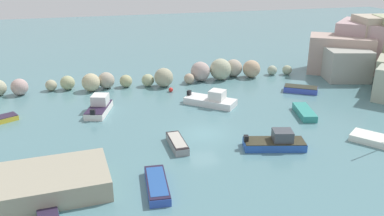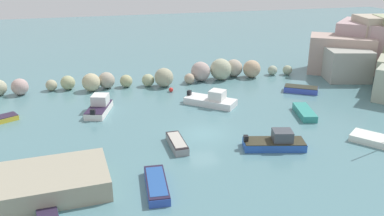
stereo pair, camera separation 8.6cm
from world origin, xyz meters
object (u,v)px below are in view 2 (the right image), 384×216
at_px(moored_boat_0, 276,142).
at_px(moored_boat_2, 99,106).
at_px(moored_boat_9, 305,112).
at_px(channel_buoy, 171,90).
at_px(moored_boat_8, 177,143).
at_px(stone_dock, 39,184).
at_px(moored_boat_10, 48,216).
at_px(moored_boat_3, 157,185).
at_px(moored_boat_6, 301,89).
at_px(moored_boat_1, 4,119).
at_px(moored_boat_5, 212,100).

relative_size(moored_boat_0, moored_boat_2, 1.12).
bearing_deg(moored_boat_9, channel_buoy, -119.58).
height_order(moored_boat_2, moored_boat_8, moored_boat_2).
relative_size(stone_dock, moored_boat_8, 2.45).
bearing_deg(moored_boat_10, moored_boat_8, 118.49).
height_order(moored_boat_3, moored_boat_6, moored_boat_6).
height_order(moored_boat_8, moored_boat_9, moored_boat_8).
bearing_deg(moored_boat_8, moored_boat_9, -76.51).
bearing_deg(moored_boat_6, moored_boat_0, 86.29).
relative_size(moored_boat_6, moored_boat_8, 1.10).
bearing_deg(moored_boat_1, moored_boat_8, -60.64).
bearing_deg(moored_boat_10, moored_boat_0, 97.18).
relative_size(channel_buoy, moored_boat_0, 0.10).
height_order(stone_dock, moored_boat_2, moored_boat_2).
distance_m(moored_boat_6, moored_boat_9, 7.39).
distance_m(stone_dock, moored_boat_5, 20.70).
bearing_deg(moored_boat_8, moored_boat_5, -34.40).
bearing_deg(moored_boat_5, moored_boat_10, -92.09).
xyz_separation_m(moored_boat_6, moored_boat_9, (-3.36, -6.59, -0.02)).
xyz_separation_m(stone_dock, moored_boat_6, (27.34, 14.38, -0.37)).
bearing_deg(moored_boat_10, channel_buoy, 141.30).
height_order(moored_boat_9, moored_boat_10, moored_boat_9).
bearing_deg(moored_boat_9, moored_boat_0, -31.79).
bearing_deg(stone_dock, moored_boat_9, 18.00).
xyz_separation_m(moored_boat_2, moored_boat_3, (2.96, -15.46, -0.28)).
relative_size(moored_boat_0, moored_boat_3, 1.15).
distance_m(moored_boat_0, moored_boat_5, 11.23).
height_order(moored_boat_3, moored_boat_8, moored_boat_8).
bearing_deg(moored_boat_0, moored_boat_1, 166.22).
distance_m(moored_boat_2, moored_boat_10, 17.51).
relative_size(moored_boat_3, moored_boat_9, 1.06).
xyz_separation_m(stone_dock, channel_buoy, (12.87, 18.40, -0.45)).
bearing_deg(moored_boat_0, moored_boat_6, 67.44).
bearing_deg(channel_buoy, moored_boat_2, -151.92).
relative_size(channel_buoy, moored_boat_2, 0.11).
bearing_deg(moored_boat_6, moored_boat_5, 40.13).
distance_m(moored_boat_1, moored_boat_2, 8.91).
distance_m(stone_dock, moored_boat_0, 18.08).
bearing_deg(moored_boat_2, moored_boat_9, -89.57).
distance_m(stone_dock, moored_boat_2, 14.69).
bearing_deg(moored_boat_2, moored_boat_3, -151.08).
bearing_deg(moored_boat_9, moored_boat_8, -61.56).
xyz_separation_m(channel_buoy, moored_boat_0, (5.10, -16.43, 0.27)).
relative_size(channel_buoy, moored_boat_6, 0.13).
xyz_separation_m(moored_boat_2, moored_boat_5, (11.52, -0.93, -0.07)).
distance_m(channel_buoy, moored_boat_8, 14.34).
height_order(stone_dock, moored_boat_6, stone_dock).
xyz_separation_m(moored_boat_5, moored_boat_8, (-5.80, -8.75, -0.19)).
bearing_deg(moored_boat_3, moored_boat_9, -55.83).
bearing_deg(channel_buoy, moored_boat_3, -105.05).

